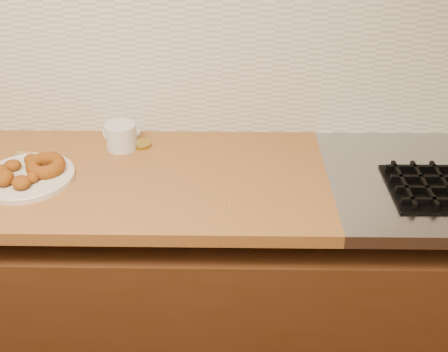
% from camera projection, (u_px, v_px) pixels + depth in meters
% --- Properties ---
extents(wall_back, '(4.00, 0.02, 2.70)m').
position_uv_depth(wall_back, '(169.00, 1.00, 1.66)').
color(wall_back, '#BEB092').
rests_on(wall_back, ground).
extents(base_cabinet, '(3.60, 0.60, 0.77)m').
position_uv_depth(base_cabinet, '(175.00, 294.00, 1.90)').
color(base_cabinet, '#4A2715').
rests_on(base_cabinet, floor).
extents(backsplash, '(3.60, 0.02, 0.60)m').
position_uv_depth(backsplash, '(171.00, 49.00, 1.73)').
color(backsplash, silver).
rests_on(backsplash, wall_back).
extents(donut_plate, '(0.28, 0.28, 0.02)m').
position_uv_depth(donut_plate, '(27.00, 177.00, 1.59)').
color(donut_plate, beige).
rests_on(donut_plate, butcher_block).
extents(ring_donut, '(0.16, 0.17, 0.05)m').
position_uv_depth(ring_donut, '(45.00, 165.00, 1.60)').
color(ring_donut, '#954907').
rests_on(ring_donut, donut_plate).
extents(fried_dough_chunks, '(0.15, 0.21, 0.05)m').
position_uv_depth(fried_dough_chunks, '(15.00, 173.00, 1.56)').
color(fried_dough_chunks, '#954907').
rests_on(fried_dough_chunks, donut_plate).
extents(plastic_tub, '(0.13, 0.13, 0.09)m').
position_uv_depth(plastic_tub, '(121.00, 136.00, 1.75)').
color(plastic_tub, silver).
rests_on(plastic_tub, butcher_block).
extents(tub_lid, '(0.16, 0.16, 0.01)m').
position_uv_depth(tub_lid, '(122.00, 132.00, 1.86)').
color(tub_lid, silver).
rests_on(tub_lid, butcher_block).
extents(brass_jar_lid, '(0.09, 0.09, 0.01)m').
position_uv_depth(brass_jar_lid, '(141.00, 144.00, 1.78)').
color(brass_jar_lid, '#A6882E').
rests_on(brass_jar_lid, butcher_block).
extents(wooden_utensil, '(0.17, 0.05, 0.01)m').
position_uv_depth(wooden_utensil, '(40.00, 156.00, 1.71)').
color(wooden_utensil, '#A07E4E').
rests_on(wooden_utensil, butcher_block).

